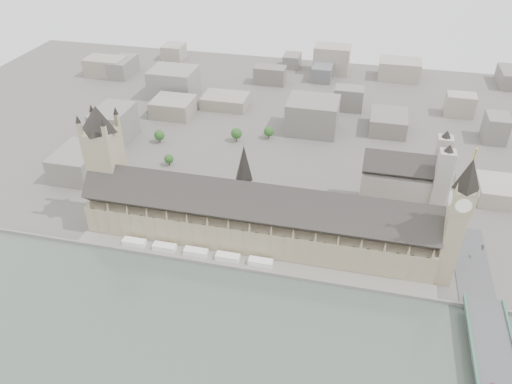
% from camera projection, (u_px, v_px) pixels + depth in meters
% --- Properties ---
extents(ground, '(900.00, 900.00, 0.00)m').
position_uv_depth(ground, '(250.00, 258.00, 375.47)').
color(ground, '#595651').
rests_on(ground, ground).
extents(embankment_wall, '(600.00, 1.50, 3.00)m').
position_uv_depth(embankment_wall, '(245.00, 270.00, 362.51)').
color(embankment_wall, slate).
rests_on(embankment_wall, ground).
extents(river_terrace, '(270.00, 15.00, 2.00)m').
position_uv_depth(river_terrace, '(247.00, 263.00, 368.85)').
color(river_terrace, slate).
rests_on(river_terrace, ground).
extents(terrace_tents, '(118.00, 7.00, 4.00)m').
position_uv_depth(terrace_tents, '(196.00, 252.00, 375.17)').
color(terrace_tents, white).
rests_on(terrace_tents, river_terrace).
extents(palace_of_westminster, '(265.00, 40.73, 55.44)m').
position_uv_depth(palace_of_westminster, '(256.00, 218.00, 378.73)').
color(palace_of_westminster, gray).
rests_on(palace_of_westminster, ground).
extents(elizabeth_tower, '(17.00, 17.00, 107.50)m').
position_uv_depth(elizabeth_tower, '(458.00, 215.00, 323.37)').
color(elizabeth_tower, gray).
rests_on(elizabeth_tower, ground).
extents(victoria_tower, '(30.00, 30.00, 100.00)m').
position_uv_depth(victoria_tower, '(105.00, 159.00, 388.85)').
color(victoria_tower, gray).
rests_on(victoria_tower, ground).
extents(central_tower, '(13.00, 13.00, 48.00)m').
position_uv_depth(central_tower, '(244.00, 173.00, 366.09)').
color(central_tower, '#9A8E6A').
rests_on(central_tower, ground).
extents(westminster_abbey, '(68.00, 36.00, 64.00)m').
position_uv_depth(westminster_abbey, '(405.00, 182.00, 417.22)').
color(westminster_abbey, '#A29B92').
rests_on(westminster_abbey, ground).
extents(city_skyline_inland, '(720.00, 360.00, 38.00)m').
position_uv_depth(city_skyline_inland, '(301.00, 104.00, 562.89)').
color(city_skyline_inland, gray).
rests_on(city_skyline_inland, ground).
extents(park_trees, '(110.00, 30.00, 15.00)m').
position_uv_depth(park_trees, '(255.00, 203.00, 421.68)').
color(park_trees, '#254819').
rests_on(park_trees, ground).
extents(car_approach, '(2.31, 4.64, 1.30)m').
position_uv_depth(car_approach, '(483.00, 247.00, 368.95)').
color(car_approach, gray).
rests_on(car_approach, westminster_bridge).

